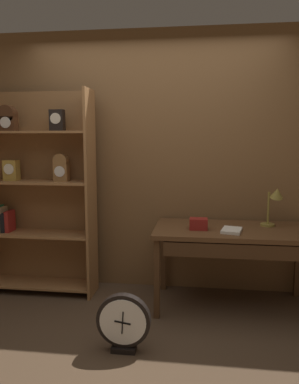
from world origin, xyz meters
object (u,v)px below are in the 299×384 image
bookshelf (35,193)px  desk_lamp (274,201)px  toolbox_small (198,224)px  open_repair_manual (232,230)px  round_clock_large (124,322)px  workbench (233,237)px

bookshelf → desk_lamp: bearing=-0.9°
bookshelf → desk_lamp: 2.29m
toolbox_small → open_repair_manual: 0.29m
bookshelf → round_clock_large: size_ratio=4.58×
workbench → toolbox_small: 0.34m
bookshelf → open_repair_manual: (1.90, -0.27, -0.25)m
bookshelf → workbench: size_ratio=1.41×
workbench → round_clock_large: 1.25m
workbench → round_clock_large: size_ratio=3.24×
workbench → round_clock_large: bearing=-135.8°
toolbox_small → round_clock_large: bearing=-124.6°
toolbox_small → round_clock_large: (-0.53, -0.77, -0.57)m
toolbox_small → round_clock_large: toolbox_small is taller
bookshelf → toolbox_small: (1.61, -0.22, -0.21)m
desk_lamp → round_clock_large: bearing=-141.9°
desk_lamp → toolbox_small: (-0.68, -0.18, -0.19)m
toolbox_small → round_clock_large: size_ratio=0.36×
workbench → round_clock_large: (-0.84, -0.82, -0.44)m
desk_lamp → round_clock_large: desk_lamp is taller
desk_lamp → open_repair_manual: (-0.39, -0.23, -0.23)m
desk_lamp → round_clock_large: (-1.21, -0.95, -0.76)m
open_repair_manual → round_clock_large: bearing=-125.5°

